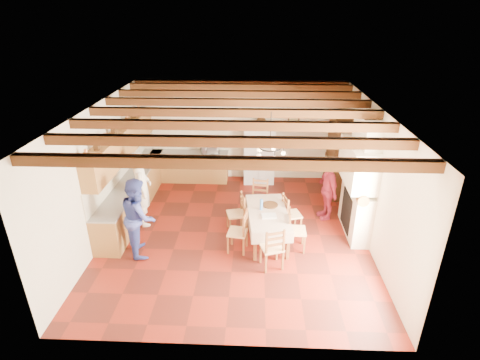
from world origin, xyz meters
name	(u,v)px	position (x,y,z in m)	size (l,w,h in m)	color
floor	(235,233)	(0.00, 0.00, -0.01)	(6.00, 6.50, 0.02)	#4D1912
ceiling	(234,108)	(0.00, 0.00, 3.01)	(6.00, 6.50, 0.02)	white
wall_back	(241,131)	(0.00, 3.26, 1.50)	(6.00, 0.02, 3.00)	beige
wall_front	(222,269)	(0.00, -3.26, 1.50)	(6.00, 0.02, 3.00)	beige
wall_left	(101,173)	(-3.01, 0.00, 1.50)	(0.02, 6.50, 3.00)	beige
wall_right	(373,178)	(3.01, 0.00, 1.50)	(0.02, 6.50, 3.00)	beige
ceiling_beams	(235,113)	(0.00, 0.00, 2.91)	(6.00, 6.30, 0.16)	#33200C
lower_cabinets_left	(134,194)	(-2.70, 1.05, 0.43)	(0.60, 4.30, 0.86)	olive
lower_cabinets_back	(190,167)	(-1.55, 2.95, 0.43)	(2.30, 0.60, 0.86)	olive
countertop_left	(132,179)	(-2.70, 1.05, 0.88)	(0.62, 4.30, 0.04)	slate
countertop_back	(189,153)	(-1.55, 2.95, 0.88)	(2.34, 0.62, 0.04)	slate
backsplash_left	(119,167)	(-2.98, 1.05, 1.20)	(0.03, 4.30, 0.60)	silver
backsplash_back	(190,140)	(-1.55, 3.23, 1.20)	(2.30, 0.03, 0.60)	silver
upper_cabinets	(122,143)	(-2.83, 1.05, 1.85)	(0.35, 4.20, 0.70)	olive
fireplace	(357,178)	(2.72, 0.20, 1.40)	(0.56, 1.60, 2.80)	beige
wall_picture	(294,120)	(1.55, 3.23, 1.85)	(0.34, 0.03, 0.42)	#312418
refrigerator	(259,153)	(0.55, 3.01, 0.90)	(0.90, 0.74, 1.80)	silver
hutch	(338,156)	(2.75, 2.27, 1.14)	(0.52, 1.25, 2.27)	#32210E
dining_table	(268,215)	(0.74, -0.24, 0.66)	(1.03, 1.76, 0.74)	beige
chandelier	(270,148)	(0.74, -0.24, 2.25)	(0.47, 0.47, 0.03)	black
chair_left_near	(237,231)	(0.09, -0.68, 0.48)	(0.42, 0.40, 0.96)	brown
chair_left_far	(236,213)	(0.01, 0.10, 0.48)	(0.42, 0.40, 0.96)	brown
chair_right_near	(297,230)	(1.37, -0.56, 0.48)	(0.42, 0.40, 0.96)	brown
chair_right_far	(292,214)	(1.32, 0.14, 0.48)	(0.42, 0.40, 0.96)	brown
chair_end_near	(272,247)	(0.81, -1.22, 0.48)	(0.42, 0.40, 0.96)	brown
chair_end_far	(259,199)	(0.56, 0.85, 0.48)	(0.42, 0.40, 0.96)	brown
person_man	(142,189)	(-2.25, 0.39, 0.94)	(0.68, 0.45, 1.87)	white
person_woman_blue	(139,216)	(-1.99, -0.79, 0.87)	(0.84, 0.66, 1.74)	#37459F
person_woman_red	(328,190)	(2.25, 0.85, 0.77)	(0.90, 0.37, 1.54)	#AA2840
microwave	(210,148)	(-0.92, 2.95, 1.04)	(0.52, 0.35, 0.29)	silver
fridge_vase	(261,119)	(0.59, 3.01, 1.94)	(0.27, 0.27, 0.28)	#32210E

